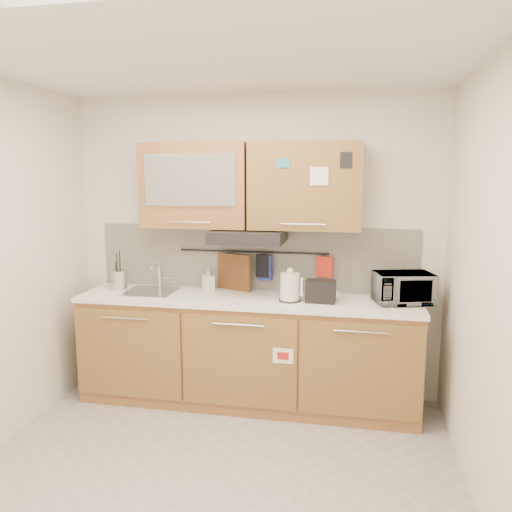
% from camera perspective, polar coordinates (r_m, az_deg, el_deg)
% --- Properties ---
extents(floor, '(3.20, 3.20, 0.00)m').
position_cam_1_polar(floor, '(3.45, -5.56, -24.60)').
color(floor, '#9E9993').
rests_on(floor, ground).
extents(ceiling, '(3.20, 3.20, 0.00)m').
position_cam_1_polar(ceiling, '(2.95, -6.42, 22.56)').
color(ceiling, white).
rests_on(ceiling, wall_back).
extents(wall_back, '(3.20, 0.00, 3.20)m').
position_cam_1_polar(wall_back, '(4.37, -0.23, 1.10)').
color(wall_back, silver).
rests_on(wall_back, ground).
extents(wall_right, '(0.00, 3.00, 3.00)m').
position_cam_1_polar(wall_right, '(2.91, 25.87, -3.97)').
color(wall_right, silver).
rests_on(wall_right, ground).
extents(base_cabinet, '(2.80, 0.64, 0.88)m').
position_cam_1_polar(base_cabinet, '(4.30, -1.04, -11.38)').
color(base_cabinet, '#A6753A').
rests_on(base_cabinet, floor).
extents(countertop, '(2.82, 0.62, 0.04)m').
position_cam_1_polar(countertop, '(4.15, -1.06, -4.98)').
color(countertop, white).
rests_on(countertop, base_cabinet).
extents(backsplash, '(2.80, 0.02, 0.56)m').
position_cam_1_polar(backsplash, '(4.37, -0.26, -0.22)').
color(backsplash, silver).
rests_on(backsplash, countertop).
extents(upper_cabinets, '(1.82, 0.37, 0.70)m').
position_cam_1_polar(upper_cabinets, '(4.15, -0.78, 8.03)').
color(upper_cabinets, '#A6753A').
rests_on(upper_cabinets, wall_back).
extents(range_hood, '(0.60, 0.46, 0.10)m').
position_cam_1_polar(range_hood, '(4.11, -0.91, 2.27)').
color(range_hood, black).
rests_on(range_hood, upper_cabinets).
extents(sink, '(0.42, 0.40, 0.26)m').
position_cam_1_polar(sink, '(4.41, -11.89, -3.99)').
color(sink, silver).
rests_on(sink, countertop).
extents(utensil_rail, '(1.30, 0.02, 0.02)m').
position_cam_1_polar(utensil_rail, '(4.32, -0.36, 0.48)').
color(utensil_rail, black).
rests_on(utensil_rail, backsplash).
extents(utensil_crock, '(0.14, 0.14, 0.34)m').
position_cam_1_polar(utensil_crock, '(4.55, -15.34, -2.64)').
color(utensil_crock, silver).
rests_on(utensil_crock, countertop).
extents(kettle, '(0.20, 0.17, 0.27)m').
position_cam_1_polar(kettle, '(4.00, 3.92, -3.66)').
color(kettle, silver).
rests_on(kettle, countertop).
extents(toaster, '(0.24, 0.15, 0.18)m').
position_cam_1_polar(toaster, '(3.99, 7.40, -3.99)').
color(toaster, black).
rests_on(toaster, countertop).
extents(microwave, '(0.50, 0.40, 0.24)m').
position_cam_1_polar(microwave, '(4.09, 16.48, -3.53)').
color(microwave, '#999999').
rests_on(microwave, countertop).
extents(soap_bottle, '(0.13, 0.13, 0.20)m').
position_cam_1_polar(soap_bottle, '(4.37, -5.46, -2.67)').
color(soap_bottle, '#999999').
rests_on(soap_bottle, countertop).
extents(cutting_board, '(0.36, 0.17, 0.47)m').
position_cam_1_polar(cutting_board, '(4.40, -2.76, -2.75)').
color(cutting_board, brown).
rests_on(cutting_board, utensil_rail).
extents(oven_mitt, '(0.14, 0.07, 0.22)m').
position_cam_1_polar(oven_mitt, '(4.31, 1.01, -1.30)').
color(oven_mitt, navy).
rests_on(oven_mitt, utensil_rail).
extents(dark_pouch, '(0.13, 0.06, 0.20)m').
position_cam_1_polar(dark_pouch, '(4.31, 0.84, -1.15)').
color(dark_pouch, black).
rests_on(dark_pouch, utensil_rail).
extents(pot_holder, '(0.14, 0.06, 0.17)m').
position_cam_1_polar(pot_holder, '(4.25, 7.83, -1.22)').
color(pot_holder, red).
rests_on(pot_holder, utensil_rail).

